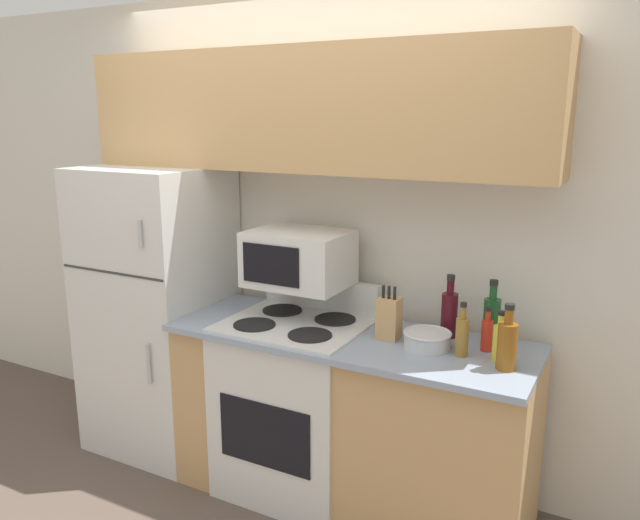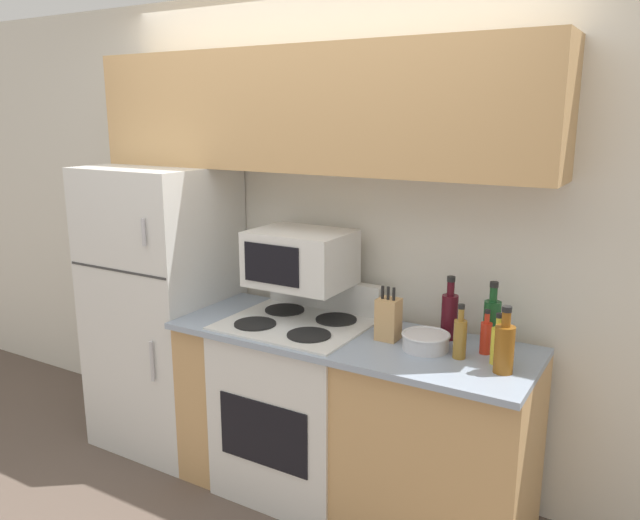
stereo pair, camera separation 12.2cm
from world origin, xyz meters
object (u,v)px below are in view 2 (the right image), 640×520
microwave (301,258)px  bottle_cooking_spray (498,344)px  refrigerator (164,308)px  bottle_whiskey (504,347)px  stove (297,403)px  bottle_wine_red (449,314)px  bottle_vinegar (460,337)px  bowl (426,341)px  bottle_hot_sauce (486,336)px  knife_block (388,319)px  bottle_wine_green (492,321)px

microwave → bottle_cooking_spray: (1.03, -0.10, -0.23)m
refrigerator → bottle_whiskey: refrigerator is taller
stove → bottle_whiskey: 1.18m
bottle_wine_red → bottle_vinegar: 0.24m
bowl → bottle_cooking_spray: bearing=0.3°
bottle_vinegar → bottle_hot_sauce: bearing=53.2°
refrigerator → knife_block: size_ratio=6.41×
stove → bottle_whiskey: bottle_whiskey is taller
knife_block → microwave: bearing=172.9°
refrigerator → bottle_cooking_spray: (1.94, -0.03, 0.16)m
bottle_hot_sauce → refrigerator: bearing=-178.3°
bottle_wine_green → bowl: bearing=-141.5°
bottle_hot_sauce → bottle_wine_red: bottle_wine_red is taller
knife_block → bottle_hot_sauce: bearing=7.3°
refrigerator → bowl: (1.62, -0.03, 0.12)m
microwave → bottle_hot_sauce: size_ratio=2.46×
bottle_hot_sauce → bottle_wine_red: bearing=154.4°
knife_block → bottle_whiskey: size_ratio=0.91×
refrigerator → microwave: refrigerator is taller
knife_block → bottle_vinegar: size_ratio=1.06×
refrigerator → bowl: refrigerator is taller
microwave → bowl: size_ratio=2.27×
refrigerator → microwave: (0.90, 0.06, 0.39)m
bottle_hot_sauce → bottle_wine_green: size_ratio=0.67×
bottle_hot_sauce → bottle_vinegar: bearing=-126.8°
bottle_cooking_spray → bottle_wine_red: 0.33m
bottle_wine_red → bottle_cooking_spray: bearing=-33.8°
bottle_hot_sauce → bottle_wine_green: bottle_wine_green is taller
bottle_cooking_spray → bottle_wine_red: size_ratio=0.73×
microwave → bottle_cooking_spray: 1.06m
bowl → bottle_cooking_spray: bottle_cooking_spray is taller
bottle_wine_red → bottle_vinegar: bearing=-59.9°
microwave → bottle_vinegar: (0.88, -0.12, -0.22)m
bottle_hot_sauce → knife_block: bearing=-172.7°
knife_block → bottle_wine_green: size_ratio=0.85×
bottle_hot_sauce → bottle_wine_green: 0.11m
refrigerator → bottle_whiskey: 2.00m
bottle_cooking_spray → bottle_wine_green: bottle_wine_green is taller
stove → bottle_cooking_spray: bearing=0.3°
refrigerator → bottle_cooking_spray: bearing=-1.0°
bottle_whiskey → bowl: bearing=167.7°
bottle_cooking_spray → bottle_hot_sauce: size_ratio=1.10×
refrigerator → bottle_hot_sauce: 1.87m
bowl → bottle_vinegar: bottle_vinegar is taller
refrigerator → stove: refrigerator is taller
microwave → bottle_whiskey: 1.11m
bottle_wine_red → bottle_hot_sauce: bearing=-25.6°
knife_block → bottle_wine_red: bottle_wine_red is taller
stove → bottle_hot_sauce: bottle_hot_sauce is taller
stove → microwave: size_ratio=2.17×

